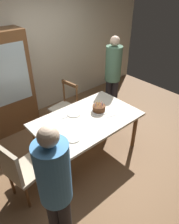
% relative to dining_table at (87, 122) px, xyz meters
% --- Properties ---
extents(ground, '(6.40, 6.40, 0.00)m').
position_rel_dining_table_xyz_m(ground, '(0.00, 0.00, -0.65)').
color(ground, brown).
extents(back_wall, '(6.40, 0.10, 2.60)m').
position_rel_dining_table_xyz_m(back_wall, '(0.00, 1.85, 0.65)').
color(back_wall, beige).
rests_on(back_wall, ground).
extents(dining_table, '(1.67, 1.04, 0.73)m').
position_rel_dining_table_xyz_m(dining_table, '(0.00, 0.00, 0.00)').
color(dining_table, silver).
rests_on(dining_table, ground).
extents(birthday_cake, '(0.28, 0.28, 0.17)m').
position_rel_dining_table_xyz_m(birthday_cake, '(0.29, 0.03, 0.13)').
color(birthday_cake, silver).
rests_on(birthday_cake, dining_table).
extents(plate_near_celebrant, '(0.22, 0.22, 0.01)m').
position_rel_dining_table_xyz_m(plate_near_celebrant, '(-0.46, -0.23, 0.09)').
color(plate_near_celebrant, silver).
rests_on(plate_near_celebrant, dining_table).
extents(plate_far_side, '(0.22, 0.22, 0.01)m').
position_rel_dining_table_xyz_m(plate_far_side, '(-0.08, 0.23, 0.09)').
color(plate_far_side, silver).
rests_on(plate_far_side, dining_table).
extents(fork_near_celebrant, '(0.18, 0.06, 0.01)m').
position_rel_dining_table_xyz_m(fork_near_celebrant, '(-0.62, -0.21, 0.08)').
color(fork_near_celebrant, silver).
rests_on(fork_near_celebrant, dining_table).
extents(fork_far_side, '(0.18, 0.04, 0.01)m').
position_rel_dining_table_xyz_m(fork_far_side, '(-0.24, 0.25, 0.08)').
color(fork_far_side, silver).
rests_on(fork_far_side, dining_table).
extents(fork_near_guest, '(0.18, 0.05, 0.01)m').
position_rel_dining_table_xyz_m(fork_near_guest, '(0.34, -0.21, 0.08)').
color(fork_near_guest, silver).
rests_on(fork_near_guest, dining_table).
extents(chair_spindle_back, '(0.50, 0.50, 0.95)m').
position_rel_dining_table_xyz_m(chair_spindle_back, '(0.14, 0.84, -0.19)').
color(chair_spindle_back, beige).
rests_on(chair_spindle_back, ground).
extents(chair_upholstered, '(0.52, 0.52, 0.95)m').
position_rel_dining_table_xyz_m(chair_upholstered, '(-1.22, -0.10, -0.12)').
color(chair_upholstered, tan).
rests_on(chair_upholstered, ground).
extents(person_celebrant, '(0.32, 0.32, 1.66)m').
position_rel_dining_table_xyz_m(person_celebrant, '(-1.16, -0.89, 0.30)').
color(person_celebrant, '#262328').
rests_on(person_celebrant, ground).
extents(person_guest, '(0.32, 0.32, 1.70)m').
position_rel_dining_table_xyz_m(person_guest, '(1.21, 0.60, 0.33)').
color(person_guest, '#262328').
rests_on(person_guest, ground).
extents(china_cabinet, '(1.10, 0.45, 1.90)m').
position_rel_dining_table_xyz_m(china_cabinet, '(-0.73, 1.56, 0.30)').
color(china_cabinet, brown).
rests_on(china_cabinet, ground).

